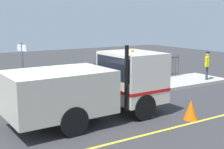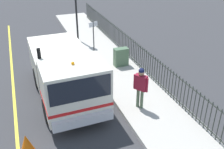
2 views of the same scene
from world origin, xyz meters
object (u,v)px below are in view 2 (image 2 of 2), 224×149
object	(u,v)px
work_truck	(66,73)
traffic_cone	(27,144)
worker_standing	(141,84)
utility_cabinet	(121,57)
street_sign	(94,40)

from	to	relation	value
work_truck	traffic_cone	distance (m)	3.49
worker_standing	traffic_cone	size ratio (longest dim) A/B	2.39
worker_standing	utility_cabinet	distance (m)	4.03
traffic_cone	worker_standing	bearing A→B (deg)	11.10
utility_cabinet	street_sign	size ratio (longest dim) A/B	0.38
work_truck	worker_standing	size ratio (longest dim) A/B	3.38
worker_standing	utility_cabinet	size ratio (longest dim) A/B	1.80
worker_standing	utility_cabinet	xyz separation A→B (m)	(0.77, 3.91, -0.59)
work_truck	traffic_cone	xyz separation A→B (m)	(-1.92, -2.75, -0.95)
traffic_cone	street_sign	distance (m)	6.40
worker_standing	street_sign	world-z (taller)	street_sign
utility_cabinet	traffic_cone	world-z (taller)	utility_cabinet
work_truck	worker_standing	distance (m)	3.18
worker_standing	utility_cabinet	world-z (taller)	worker_standing
street_sign	work_truck	bearing A→B (deg)	-131.05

